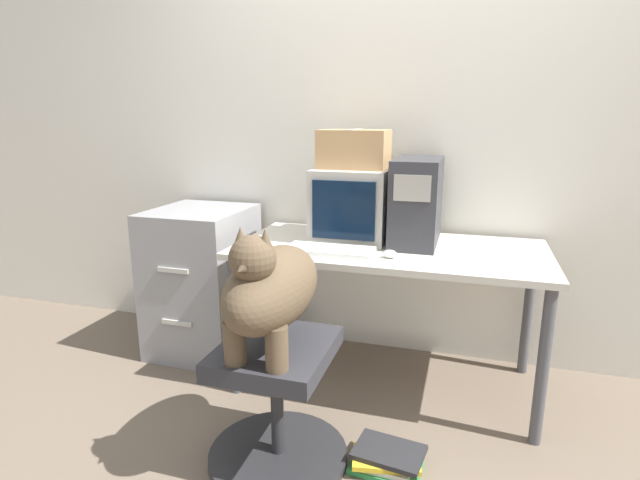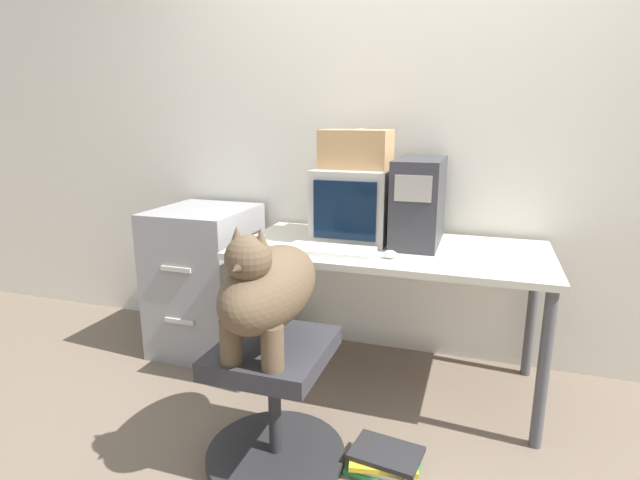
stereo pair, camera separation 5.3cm
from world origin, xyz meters
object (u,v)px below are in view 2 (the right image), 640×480
at_px(pc_tower, 419,201).
at_px(office_chair, 275,402).
at_px(filing_cabinet, 206,279).
at_px(book_stack_floor, 384,461).
at_px(dog, 268,287).
at_px(keyboard, 330,250).
at_px(cardboard_box, 356,149).
at_px(crt_monitor, 355,204).

bearing_deg(pc_tower, office_chair, -115.88).
bearing_deg(pc_tower, filing_cabinet, -178.35).
bearing_deg(pc_tower, book_stack_floor, -89.15).
bearing_deg(book_stack_floor, dog, -165.52).
xyz_separation_m(keyboard, dog, (-0.06, -0.56, 0.00)).
distance_m(keyboard, cardboard_box, 0.55).
distance_m(crt_monitor, filing_cabinet, 0.99).
height_order(keyboard, filing_cabinet, filing_cabinet).
relative_size(keyboard, filing_cabinet, 0.48).
relative_size(office_chair, book_stack_floor, 1.89).
bearing_deg(dog, office_chair, 90.00).
bearing_deg(filing_cabinet, keyboard, -18.58).
distance_m(pc_tower, filing_cabinet, 1.29).
bearing_deg(cardboard_box, crt_monitor, -90.00).
bearing_deg(filing_cabinet, book_stack_floor, -31.59).
height_order(keyboard, book_stack_floor, keyboard).
height_order(crt_monitor, office_chair, crt_monitor).
distance_m(crt_monitor, pc_tower, 0.32).
distance_m(office_chair, dog, 0.49).
distance_m(dog, cardboard_box, 0.99).
bearing_deg(crt_monitor, office_chair, -96.12).
bearing_deg(dog, pc_tower, 65.03).
relative_size(crt_monitor, keyboard, 1.03).
distance_m(crt_monitor, office_chair, 1.07).
distance_m(filing_cabinet, book_stack_floor, 1.46).
bearing_deg(book_stack_floor, office_chair, -170.11).
bearing_deg(filing_cabinet, crt_monitor, 2.55).
distance_m(dog, book_stack_floor, 0.82).
bearing_deg(dog, keyboard, 84.10).
distance_m(keyboard, office_chair, 0.72).
distance_m(crt_monitor, book_stack_floor, 1.20).
bearing_deg(keyboard, office_chair, -96.29).
bearing_deg(cardboard_box, filing_cabinet, -177.20).
height_order(dog, book_stack_floor, dog).
relative_size(crt_monitor, filing_cabinet, 0.50).
bearing_deg(filing_cabinet, dog, -47.41).
bearing_deg(book_stack_floor, cardboard_box, 112.94).
relative_size(crt_monitor, office_chair, 0.75).
height_order(keyboard, cardboard_box, cardboard_box).
relative_size(pc_tower, book_stack_floor, 1.58).
bearing_deg(keyboard, cardboard_box, 84.23).
height_order(crt_monitor, dog, crt_monitor).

